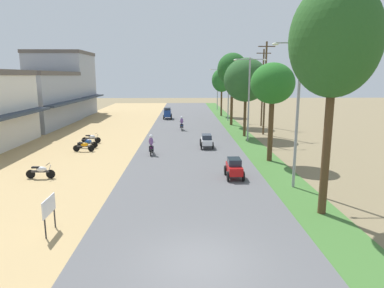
% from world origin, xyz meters
% --- Properties ---
extents(ground_plane, '(180.00, 180.00, 0.00)m').
position_xyz_m(ground_plane, '(0.00, 0.00, 0.00)').
color(ground_plane, '#7A6B4C').
extents(road_strip, '(9.00, 140.00, 0.08)m').
position_xyz_m(road_strip, '(0.00, 0.00, 0.04)').
color(road_strip, '#565659').
rests_on(road_strip, ground).
extents(median_strip, '(2.40, 140.00, 0.06)m').
position_xyz_m(median_strip, '(5.70, 0.00, 0.03)').
color(median_strip, '#3D6B2D').
rests_on(median_strip, ground).
extents(shophouse_mid, '(10.20, 14.17, 6.90)m').
position_xyz_m(shophouse_mid, '(-19.98, 33.31, 3.46)').
color(shophouse_mid, '#999EA8').
rests_on(shophouse_mid, ground).
extents(shophouse_far, '(9.86, 9.21, 10.10)m').
position_xyz_m(shophouse_far, '(-19.98, 45.35, 5.05)').
color(shophouse_far, '#999EA8').
rests_on(shophouse_far, ground).
extents(parked_motorbike_nearest, '(1.80, 0.54, 0.94)m').
position_xyz_m(parked_motorbike_nearest, '(-9.40, 10.01, 0.55)').
color(parked_motorbike_nearest, black).
rests_on(parked_motorbike_nearest, dirt_shoulder).
extents(parked_motorbike_second, '(1.80, 0.54, 0.94)m').
position_xyz_m(parked_motorbike_second, '(-8.94, 17.76, 0.55)').
color(parked_motorbike_second, black).
rests_on(parked_motorbike_second, dirt_shoulder).
extents(parked_motorbike_third, '(1.80, 0.54, 0.94)m').
position_xyz_m(parked_motorbike_third, '(-9.02, 19.23, 0.55)').
color(parked_motorbike_third, black).
rests_on(parked_motorbike_third, dirt_shoulder).
extents(parked_motorbike_fourth, '(1.80, 0.54, 0.94)m').
position_xyz_m(parked_motorbike_fourth, '(-9.30, 21.52, 0.55)').
color(parked_motorbike_fourth, black).
rests_on(parked_motorbike_fourth, dirt_shoulder).
extents(street_signboard, '(0.06, 1.30, 1.50)m').
position_xyz_m(street_signboard, '(-5.93, 2.41, 1.11)').
color(street_signboard, '#262628').
rests_on(street_signboard, dirt_shoulder).
extents(median_tree_nearest, '(3.83, 3.83, 10.24)m').
position_xyz_m(median_tree_nearest, '(5.94, 4.19, 7.80)').
color(median_tree_nearest, '#4C351E').
rests_on(median_tree_nearest, median_strip).
extents(median_tree_second, '(3.18, 3.18, 7.24)m').
position_xyz_m(median_tree_second, '(5.95, 14.26, 5.74)').
color(median_tree_second, '#4C351E').
rests_on(median_tree_second, median_strip).
extents(median_tree_third, '(4.55, 4.55, 8.11)m').
position_xyz_m(median_tree_third, '(5.92, 25.04, 5.92)').
color(median_tree_third, '#4C351E').
rests_on(median_tree_third, median_strip).
extents(median_tree_fourth, '(3.82, 3.82, 9.14)m').
position_xyz_m(median_tree_fourth, '(5.66, 33.45, 7.13)').
color(median_tree_fourth, '#4C351E').
rests_on(median_tree_fourth, median_strip).
extents(median_tree_fifth, '(3.12, 3.12, 7.43)m').
position_xyz_m(median_tree_fifth, '(5.45, 43.74, 5.64)').
color(median_tree_fifth, '#4C351E').
rests_on(median_tree_fifth, median_strip).
extents(streetlamp_near, '(3.16, 0.20, 8.17)m').
position_xyz_m(streetlamp_near, '(5.80, 8.02, 4.74)').
color(streetlamp_near, gray).
rests_on(streetlamp_near, median_strip).
extents(streetlamp_mid, '(3.16, 0.20, 7.99)m').
position_xyz_m(streetlamp_mid, '(5.80, 22.48, 4.65)').
color(streetlamp_mid, gray).
rests_on(streetlamp_mid, median_strip).
extents(streetlamp_far, '(3.16, 0.20, 7.43)m').
position_xyz_m(streetlamp_far, '(5.80, 37.95, 4.36)').
color(streetlamp_far, gray).
rests_on(streetlamp_far, median_strip).
extents(streetlamp_farthest, '(3.16, 0.20, 7.61)m').
position_xyz_m(streetlamp_farthest, '(5.80, 54.04, 4.46)').
color(streetlamp_farthest, gray).
rests_on(streetlamp_farthest, median_strip).
extents(utility_pole_near, '(1.80, 0.20, 9.88)m').
position_xyz_m(utility_pole_near, '(8.24, 26.33, 5.13)').
color(utility_pole_near, brown).
rests_on(utility_pole_near, ground).
extents(utility_pole_far, '(1.80, 0.20, 9.59)m').
position_xyz_m(utility_pole_far, '(9.42, 32.72, 4.99)').
color(utility_pole_far, brown).
rests_on(utility_pole_far, ground).
extents(car_hatchback_red, '(1.04, 2.00, 1.23)m').
position_xyz_m(car_hatchback_red, '(2.64, 9.85, 0.75)').
color(car_hatchback_red, red).
rests_on(car_hatchback_red, road_strip).
extents(car_sedan_white, '(1.10, 2.26, 1.19)m').
position_xyz_m(car_sedan_white, '(1.51, 19.07, 0.74)').
color(car_sedan_white, silver).
rests_on(car_sedan_white, road_strip).
extents(car_van_blue, '(1.19, 2.41, 1.67)m').
position_xyz_m(car_van_blue, '(-2.92, 39.91, 1.02)').
color(car_van_blue, navy).
rests_on(car_van_blue, road_strip).
extents(motorbike_foreground_rider, '(0.54, 1.80, 1.66)m').
position_xyz_m(motorbike_foreground_rider, '(-3.13, 16.42, 0.86)').
color(motorbike_foreground_rider, black).
rests_on(motorbike_foreground_rider, road_strip).
extents(motorbike_ahead_second, '(0.54, 1.80, 1.66)m').
position_xyz_m(motorbike_ahead_second, '(-0.76, 29.08, 0.86)').
color(motorbike_ahead_second, black).
rests_on(motorbike_ahead_second, road_strip).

